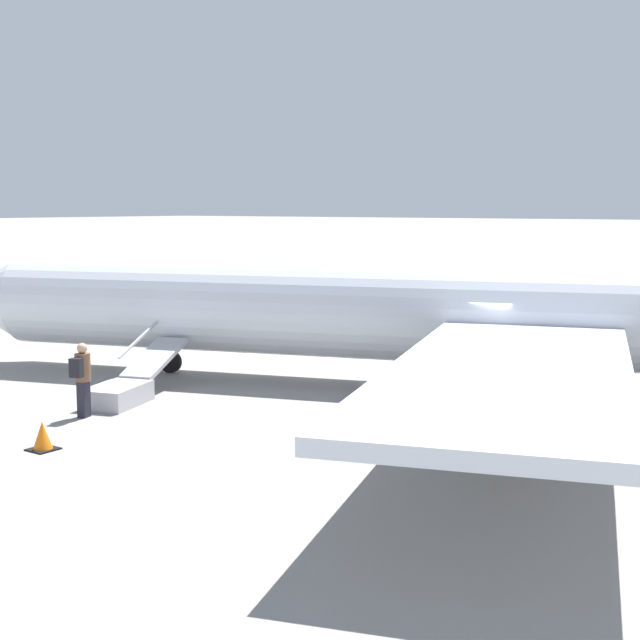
{
  "coord_description": "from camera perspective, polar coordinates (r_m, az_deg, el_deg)",
  "views": [
    {
      "loc": [
        -9.93,
        21.26,
        4.87
      ],
      "look_at": [
        3.69,
        2.1,
        1.85
      ],
      "focal_mm": 50.0,
      "sensor_mm": 36.0,
      "label": 1
    }
  ],
  "objects": [
    {
      "name": "traffic_cone_near_stairs",
      "position": [
        18.85,
        -17.33,
        -7.15
      ],
      "size": [
        0.53,
        0.53,
        0.58
      ],
      "color": "black",
      "rests_on": "ground"
    },
    {
      "name": "airplane_main",
      "position": [
        23.54,
        12.72,
        0.32
      ],
      "size": [
        33.22,
        25.99,
        6.97
      ],
      "rotation": [
        0.0,
        0.0,
        0.32
      ],
      "color": "silver",
      "rests_on": "ground"
    },
    {
      "name": "ground_plane",
      "position": [
        23.97,
        10.18,
        -4.52
      ],
      "size": [
        600.0,
        600.0,
        0.0
      ],
      "primitive_type": "plane",
      "color": "gray"
    },
    {
      "name": "boarding_stairs",
      "position": [
        22.84,
        -12.35,
        -4.2
      ],
      "size": [
        2.23,
        4.13,
        1.72
      ],
      "rotation": [
        0.0,
        0.0,
        -1.25
      ],
      "color": "#B2B2B7",
      "rests_on": "ground"
    },
    {
      "name": "passenger",
      "position": [
        21.27,
        -14.98,
        -3.41
      ],
      "size": [
        0.43,
        0.57,
        1.74
      ],
      "rotation": [
        0.0,
        0.0,
        -1.25
      ],
      "color": "#23232D",
      "rests_on": "ground"
    }
  ]
}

